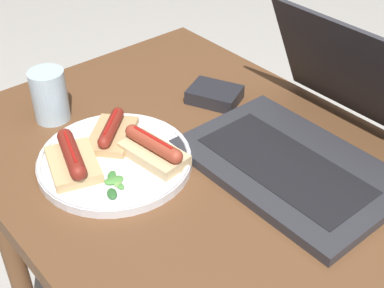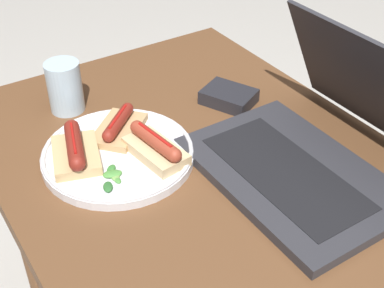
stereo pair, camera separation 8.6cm
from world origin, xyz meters
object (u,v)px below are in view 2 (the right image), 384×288
(drinking_glass, at_px, (65,87))
(external_drive, at_px, (229,97))
(plate, at_px, (118,154))
(laptop, at_px, (315,148))

(drinking_glass, xyz_separation_m, external_drive, (0.15, 0.28, -0.04))
(plate, relative_size, drinking_glass, 2.61)
(plate, bearing_deg, laptop, 52.89)
(drinking_glass, relative_size, external_drive, 0.83)
(laptop, relative_size, external_drive, 2.91)
(laptop, height_order, plate, laptop)
(external_drive, bearing_deg, laptop, -25.91)
(drinking_glass, distance_m, external_drive, 0.32)
(laptop, distance_m, drinking_glass, 0.49)
(external_drive, bearing_deg, drinking_glass, -143.86)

